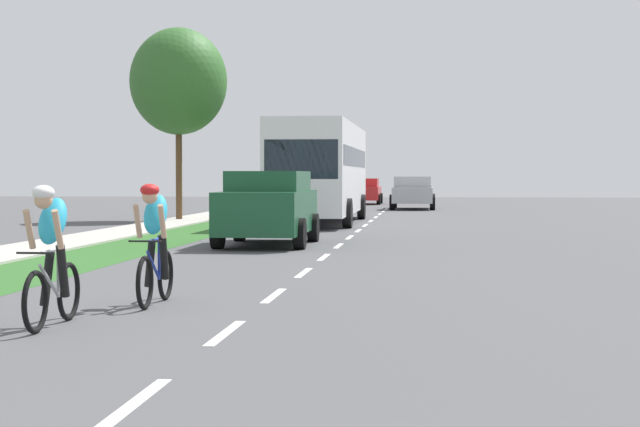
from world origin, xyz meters
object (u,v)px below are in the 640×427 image
(cyclist_trailing, at_px, (155,243))
(suv_dark_green, at_px, (268,206))
(pickup_silver, at_px, (413,193))
(bus_white, at_px, (321,167))
(sedan_red, at_px, (365,191))
(cyclist_lead, at_px, (51,254))
(street_tree_far, at_px, (179,82))

(cyclist_trailing, relative_size, suv_dark_green, 0.37)
(pickup_silver, bearing_deg, cyclist_trailing, -93.91)
(bus_white, xyz_separation_m, sedan_red, (0.05, 24.93, -1.21))
(cyclist_lead, bearing_deg, street_tree_far, 100.71)
(cyclist_lead, xyz_separation_m, pickup_silver, (3.33, 41.74, 0.02))
(suv_dark_green, xyz_separation_m, bus_white, (0.03, 12.10, 1.03))
(cyclist_trailing, distance_m, suv_dark_green, 11.89)
(suv_dark_green, bearing_deg, bus_white, 89.86)
(cyclist_lead, distance_m, suv_dark_green, 13.98)
(suv_dark_green, bearing_deg, street_tree_far, 111.97)
(cyclist_lead, relative_size, sedan_red, 0.40)
(cyclist_lead, distance_m, sedan_red, 51.01)
(sedan_red, bearing_deg, bus_white, -90.12)
(cyclist_trailing, xyz_separation_m, bus_white, (-0.32, 23.98, 1.17))
(pickup_silver, distance_m, street_tree_far, 17.12)
(cyclist_lead, relative_size, pickup_silver, 0.34)
(suv_dark_green, bearing_deg, pickup_silver, 83.72)
(cyclist_trailing, distance_m, pickup_silver, 39.75)
(suv_dark_green, bearing_deg, sedan_red, 89.87)
(bus_white, relative_size, sedan_red, 2.70)
(sedan_red, height_order, street_tree_far, street_tree_far)
(cyclist_lead, xyz_separation_m, sedan_red, (0.35, 51.01, -0.04))
(cyclist_trailing, height_order, suv_dark_green, suv_dark_green)
(bus_white, relative_size, street_tree_far, 1.61)
(bus_white, bearing_deg, sedan_red, 89.88)
(cyclist_lead, relative_size, bus_white, 0.15)
(sedan_red, xyz_separation_m, street_tree_far, (-5.57, -23.43, 4.44))
(bus_white, xyz_separation_m, pickup_silver, (3.03, 15.67, -1.15))
(bus_white, relative_size, pickup_silver, 2.27)
(sedan_red, bearing_deg, suv_dark_green, -90.13)
(cyclist_lead, height_order, bus_white, bus_white)
(cyclist_lead, height_order, suv_dark_green, suv_dark_green)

